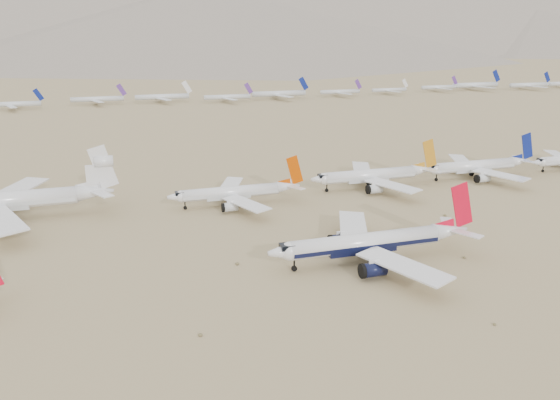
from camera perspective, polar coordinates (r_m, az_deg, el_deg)
ground at (r=130.40m, az=10.23°, el=-7.54°), size 7000.00×7000.00×0.00m
main_airliner at (r=134.87m, az=9.77°, el=-4.34°), size 51.47×50.27×18.16m
row2_navy_widebody at (r=221.54m, az=20.03°, el=3.37°), size 45.78×44.77×16.29m
row2_gold_tail at (r=197.46m, az=9.86°, el=2.57°), size 46.41×45.39×16.52m
row2_orange_tail at (r=176.08m, az=-4.58°, el=0.82°), size 42.25×41.34×15.07m
row2_white_trijet at (r=179.89m, az=-26.42°, el=-0.01°), size 59.79×58.43×21.19m
distant_storage_row at (r=451.44m, az=0.12°, el=11.10°), size 665.49×59.47×16.05m
foothills at (r=1337.98m, az=9.17°, el=17.80°), size 4637.50×1395.00×155.00m
desert_scrub at (r=107.48m, az=17.55°, el=-13.73°), size 261.14×121.67×0.63m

